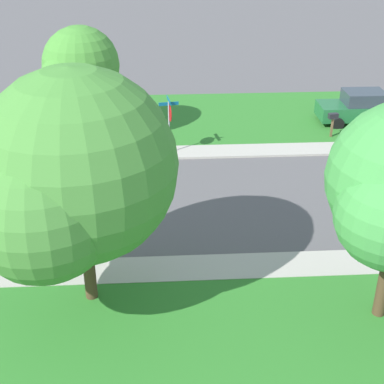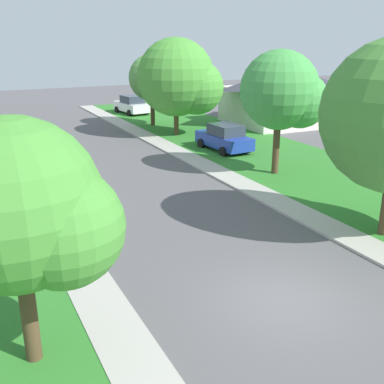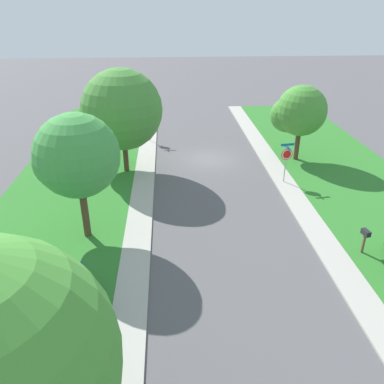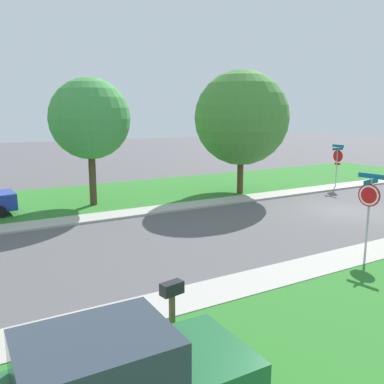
% 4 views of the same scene
% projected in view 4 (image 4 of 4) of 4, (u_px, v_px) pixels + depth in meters
% --- Properties ---
extents(ground_plane, '(120.00, 120.00, 0.00)m').
position_uv_depth(ground_plane, '(345.00, 211.00, 20.18)').
color(ground_plane, '#565456').
extents(sidewalk_east, '(1.40, 56.00, 0.10)m').
position_uv_depth(sidewalk_east, '(75.00, 220.00, 18.24)').
color(sidewalk_east, '#ADA89E').
rests_on(sidewalk_east, ground).
extents(lawn_east, '(8.00, 56.00, 0.08)m').
position_uv_depth(lawn_east, '(52.00, 201.00, 22.23)').
color(lawn_east, '#2D7528').
rests_on(lawn_east, ground).
extents(sidewalk_west, '(1.40, 56.00, 0.10)m').
position_uv_depth(sidewalk_west, '(172.00, 303.00, 10.26)').
color(sidewalk_west, '#ADA89E').
rests_on(sidewalk_west, ground).
extents(stop_sign_near_corner, '(0.92, 0.92, 2.77)m').
position_uv_depth(stop_sign_near_corner, '(337.00, 159.00, 26.13)').
color(stop_sign_near_corner, '#9E9EA3').
rests_on(stop_sign_near_corner, ground).
extents(stop_sign_far_corner, '(0.91, 0.91, 2.77)m').
position_uv_depth(stop_sign_far_corner, '(369.00, 200.00, 13.63)').
color(stop_sign_far_corner, '#9E9EA3').
rests_on(stop_sign_far_corner, ground).
extents(tree_sidewalk_far, '(5.79, 5.39, 7.15)m').
position_uv_depth(tree_sidewalk_far, '(241.00, 121.00, 23.86)').
color(tree_sidewalk_far, '#4C3823').
rests_on(tree_sidewalk_far, ground).
extents(tree_corner_large, '(4.33, 4.03, 6.47)m').
position_uv_depth(tree_corner_large, '(92.00, 121.00, 20.70)').
color(tree_corner_large, '#4C3823').
rests_on(tree_corner_large, ground).
extents(mailbox, '(0.32, 0.51, 1.31)m').
position_uv_depth(mailbox, '(172.00, 296.00, 8.47)').
color(mailbox, brown).
rests_on(mailbox, ground).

